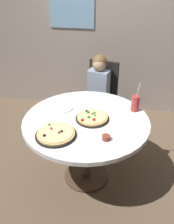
{
  "coord_description": "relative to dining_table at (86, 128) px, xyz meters",
  "views": [
    {
      "loc": [
        0.35,
        -1.93,
        2.01
      ],
      "look_at": [
        0.0,
        0.05,
        0.8
      ],
      "focal_mm": 39.15,
      "sensor_mm": 36.0,
      "label": 1
    }
  ],
  "objects": [
    {
      "name": "sauce_bowl",
      "position": [
        0.22,
        -0.28,
        0.12
      ],
      "size": [
        0.07,
        0.07,
        0.04
      ],
      "primitive_type": "cylinder",
      "color": "brown",
      "rests_on": "dining_table"
    },
    {
      "name": "ground_plane",
      "position": [
        0.0,
        0.0,
        -0.65
      ],
      "size": [
        8.0,
        8.0,
        0.0
      ],
      "primitive_type": "plane",
      "color": "brown"
    },
    {
      "name": "wall_with_window",
      "position": [
        -0.0,
        1.66,
        0.8
      ],
      "size": [
        5.2,
        0.14,
        2.9
      ],
      "color": "#A8998E",
      "rests_on": "ground_plane"
    },
    {
      "name": "dining_table",
      "position": [
        0.0,
        0.0,
        0.0
      ],
      "size": [
        1.21,
        1.21,
        0.75
      ],
      "color": "white",
      "rests_on": "ground_plane"
    },
    {
      "name": "diner_child",
      "position": [
        -0.02,
        0.85,
        -0.17
      ],
      "size": [
        0.33,
        0.43,
        1.08
      ],
      "color": "#3F4766",
      "rests_on": "ground_plane"
    },
    {
      "name": "soda_cup",
      "position": [
        0.45,
        0.25,
        0.18
      ],
      "size": [
        0.08,
        0.08,
        0.31
      ],
      "color": "#B73333",
      "rests_on": "dining_table"
    },
    {
      "name": "pizza_veggie",
      "position": [
        0.06,
        0.01,
        0.11
      ],
      "size": [
        0.32,
        0.32,
        0.05
      ],
      "color": "black",
      "rests_on": "dining_table"
    },
    {
      "name": "pizza_cheese",
      "position": [
        -0.21,
        -0.3,
        0.11
      ],
      "size": [
        0.36,
        0.36,
        0.05
      ],
      "color": "black",
      "rests_on": "dining_table"
    },
    {
      "name": "plate_small",
      "position": [
        -0.26,
        0.16,
        0.1
      ],
      "size": [
        0.18,
        0.18,
        0.01
      ],
      "primitive_type": "cylinder",
      "color": "white",
      "rests_on": "dining_table"
    },
    {
      "name": "chair_wooden",
      "position": [
        0.02,
        1.02,
        -0.12
      ],
      "size": [
        0.48,
        0.48,
        0.95
      ],
      "color": "black",
      "rests_on": "ground_plane"
    }
  ]
}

